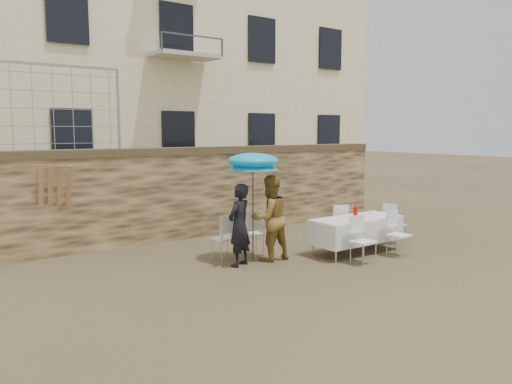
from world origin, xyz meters
TOP-DOWN VIEW (x-y plane):
  - ground at (0.00, 0.00)m, footprint 80.00×80.00m
  - stone_wall at (0.00, 5.00)m, footprint 13.00×0.50m
  - chain_link_fence at (-3.00, 5.00)m, footprint 3.20×0.06m
  - man_suit at (-0.19, 1.95)m, footprint 0.70×0.60m
  - woman_dress at (0.56, 1.95)m, footprint 0.89×0.71m
  - umbrella at (0.21, 2.05)m, footprint 1.06×1.06m
  - couple_chair_left at (-0.19, 2.50)m, footprint 0.48×0.48m
  - couple_chair_right at (0.51, 2.50)m, footprint 0.55×0.55m
  - banquet_table at (2.49, 1.36)m, footprint 2.10×0.85m
  - soda_bottle at (2.29, 1.21)m, footprint 0.09×0.09m
  - table_chair_front_left at (1.89, 0.61)m, footprint 0.49×0.49m
  - table_chair_front_right at (2.99, 0.61)m, footprint 0.52×0.52m
  - table_chair_back at (2.69, 2.16)m, footprint 0.58×0.58m
  - table_chair_side at (3.89, 1.46)m, footprint 0.48×0.48m
  - wood_planks at (-2.90, 4.80)m, footprint 0.70×0.20m

SIDE VIEW (x-z plane):
  - ground at x=0.00m, z-range 0.00..0.00m
  - couple_chair_left at x=-0.19m, z-range 0.00..0.96m
  - couple_chair_right at x=0.51m, z-range 0.00..0.96m
  - table_chair_front_left at x=1.89m, z-range 0.00..0.96m
  - table_chair_front_right at x=2.99m, z-range 0.00..0.96m
  - table_chair_back at x=2.69m, z-range 0.00..0.96m
  - table_chair_side at x=3.89m, z-range 0.00..0.96m
  - banquet_table at x=2.49m, z-range 0.34..1.12m
  - man_suit at x=-0.19m, z-range 0.00..1.63m
  - woman_dress at x=0.56m, z-range 0.00..1.76m
  - soda_bottle at x=2.29m, z-range 0.77..1.04m
  - wood_planks at x=-2.90m, z-range 0.00..2.00m
  - stone_wall at x=0.00m, z-range 0.00..2.20m
  - umbrella at x=0.21m, z-range 0.93..3.04m
  - chain_link_fence at x=-3.00m, z-range 2.20..4.00m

